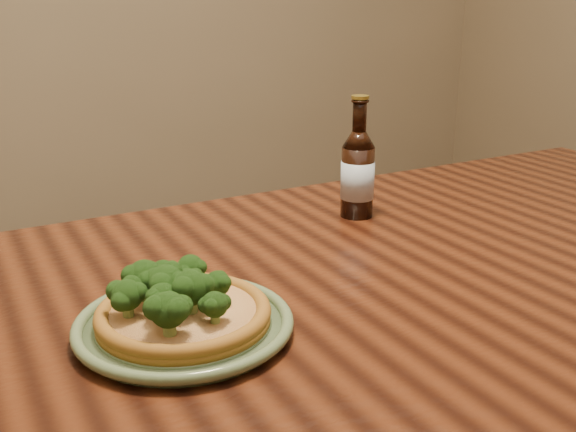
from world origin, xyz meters
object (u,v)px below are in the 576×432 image
table (419,331)px  pizza (180,307)px  beer_bottle (358,173)px  plate (184,324)px

table → pizza: size_ratio=8.04×
pizza → beer_bottle: beer_bottle is taller
pizza → beer_bottle: 0.48m
plate → beer_bottle: (0.41, 0.26, 0.07)m
pizza → beer_bottle: (0.41, 0.25, 0.05)m
plate → pizza: (-0.00, 0.00, 0.02)m
beer_bottle → table: bearing=-111.5°
pizza → beer_bottle: size_ratio=0.96×
plate → pizza: size_ratio=1.26×
pizza → plate: bearing=-40.1°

